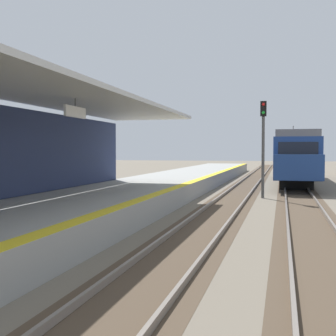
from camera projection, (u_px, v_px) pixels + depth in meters
station_platform at (104, 203)px, 17.13m from camera, size 5.00×80.00×0.91m
track_pair_nearest_platform at (226, 205)px, 19.88m from camera, size 2.34×120.00×0.16m
track_pair_middle at (303, 207)px, 19.00m from camera, size 2.34×120.00×0.16m
approaching_train at (294, 156)px, 34.09m from camera, size 2.93×19.60×4.76m
rail_signal_post at (263, 139)px, 22.92m from camera, size 0.32×0.34×5.20m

